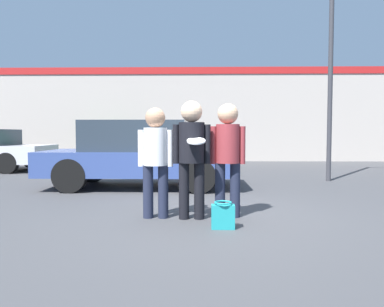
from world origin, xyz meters
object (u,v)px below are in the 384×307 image
Objects in this scene: person_left at (155,153)px; person_right at (228,150)px; street_lamp at (338,27)px; shrub at (111,146)px; handbag at (223,216)px; person_middle_with_frisbee at (192,149)px; parked_car_near at (139,154)px.

person_left is 1.05m from person_right.
street_lamp is 4.61× the size of shrub.
person_right is 1.07m from handbag.
handbag is (-3.21, -4.94, -3.76)m from street_lamp.
shrub is at bearing 140.63° from street_lamp.
person_left is 0.53m from person_middle_with_frisbee.
person_left is 1.13× the size of shrub.
person_right reaches higher than person_left.
handbag is at bearing -69.59° from shrub.
parked_car_near is (-1.28, 3.16, -0.25)m from person_middle_with_frisbee.
person_middle_with_frisbee reaches higher than person_right.
parked_car_near is at bearing -165.89° from street_lamp.
person_right is at bearing 81.02° from handbag.
shrub is (-3.64, 10.36, -0.31)m from person_middle_with_frisbee.
person_middle_with_frisbee is 0.39× the size of parked_car_near.
shrub is (-7.27, 5.97, -3.22)m from street_lamp.
person_right is 6.04m from street_lamp.
person_middle_with_frisbee is at bearing -70.63° from shrub.
street_lamp is at bearing 14.11° from parked_car_near.
person_left is 3.20m from parked_car_near.
parked_car_near is 7.58m from shrub.
person_right is at bearing -126.09° from street_lamp.
parked_car_near is 0.66× the size of street_lamp.
person_right is 0.26× the size of street_lamp.
street_lamp is (4.16, 4.34, 2.99)m from person_left.
person_middle_with_frisbee is 1.20× the size of shrub.
person_middle_with_frisbee is 6.40m from street_lamp.
person_middle_with_frisbee reaches higher than person_left.
shrub is 11.65m from handbag.
shrub is at bearing 112.16° from person_right.
handbag is (0.94, -0.60, -0.77)m from person_left.
person_right is at bearing -59.27° from parked_car_near.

